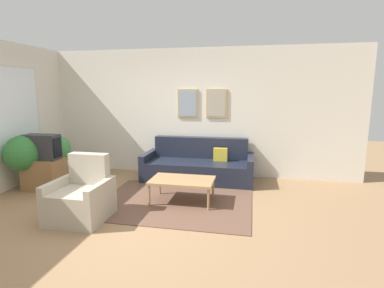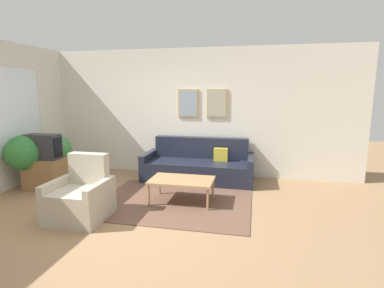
% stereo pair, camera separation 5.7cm
% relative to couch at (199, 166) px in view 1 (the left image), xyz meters
% --- Properties ---
extents(ground_plane, '(16.00, 16.00, 0.00)m').
position_rel_couch_xyz_m(ground_plane, '(-0.73, -2.02, -0.29)').
color(ground_plane, '#997551').
extents(area_rug, '(2.48, 1.95, 0.01)m').
position_rel_couch_xyz_m(area_rug, '(-0.15, -1.33, -0.28)').
color(area_rug, brown).
rests_on(area_rug, ground_plane).
extents(wall_back, '(8.00, 0.09, 2.70)m').
position_rel_couch_xyz_m(wall_back, '(-0.72, 0.46, 1.07)').
color(wall_back, silver).
rests_on(wall_back, ground_plane).
extents(couch, '(2.22, 0.90, 0.84)m').
position_rel_couch_xyz_m(couch, '(0.00, 0.00, 0.00)').
color(couch, '#1E2333').
rests_on(couch, ground_plane).
extents(coffee_table, '(1.03, 0.63, 0.39)m').
position_rel_couch_xyz_m(coffee_table, '(-0.04, -1.30, 0.07)').
color(coffee_table, '#A87F51').
rests_on(coffee_table, ground_plane).
extents(tv_stand, '(0.67, 0.45, 0.58)m').
position_rel_couch_xyz_m(tv_stand, '(-2.70, -1.17, 0.00)').
color(tv_stand, olive).
rests_on(tv_stand, ground_plane).
extents(tv, '(0.64, 0.28, 0.46)m').
position_rel_couch_xyz_m(tv, '(-2.70, -1.17, 0.52)').
color(tv, '#2D2D33').
rests_on(tv, tv_stand).
extents(armchair, '(0.76, 0.76, 0.90)m').
position_rel_couch_xyz_m(armchair, '(-1.30, -2.21, 0.01)').
color(armchair, '#B2A893').
rests_on(armchair, ground_plane).
extents(potted_plant_tall, '(0.65, 0.65, 1.03)m').
position_rel_couch_xyz_m(potted_plant_tall, '(-3.00, -1.29, 0.40)').
color(potted_plant_tall, '#935638').
rests_on(potted_plant_tall, ground_plane).
extents(potted_plant_by_window, '(0.64, 0.64, 0.97)m').
position_rel_couch_xyz_m(potted_plant_by_window, '(-2.79, -0.72, 0.33)').
color(potted_plant_by_window, '#383D42').
rests_on(potted_plant_by_window, ground_plane).
extents(potted_plant_small, '(0.50, 0.50, 0.81)m').
position_rel_couch_xyz_m(potted_plant_small, '(-2.81, -0.79, 0.22)').
color(potted_plant_small, '#383D42').
rests_on(potted_plant_small, ground_plane).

